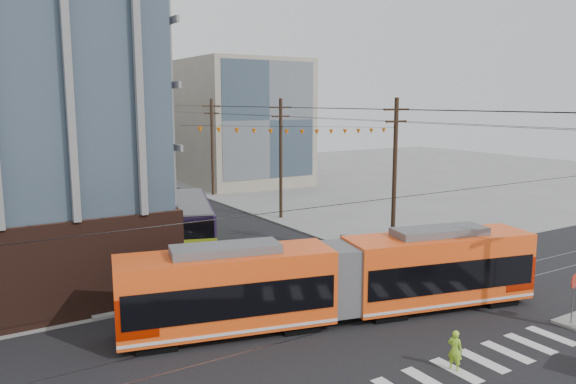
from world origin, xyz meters
The scene contains 12 objects.
ground centered at (0.00, 0.00, 0.00)m, with size 160.00×160.00×0.00m, color slate.
bg_bldg_ne_near centered at (16.00, 48.00, 8.00)m, with size 14.00×14.00×16.00m, color gray.
bg_bldg_ne_far centered at (18.00, 68.00, 7.00)m, with size 16.00×16.00×14.00m, color #8C99A5.
utility_pole_far centered at (8.50, 56.00, 5.50)m, with size 0.30×0.30×11.00m, color black.
streetcar centered at (-1.55, 3.90, 2.05)m, with size 21.26×2.99×4.10m, color #FF5116, non-canonical shape.
city_bus centered at (-1.74, 22.24, 1.70)m, with size 2.59×11.98×3.39m, color #291B3F, non-canonical shape.
parked_car_silver centered at (-5.63, 14.02, 0.75)m, with size 1.58×4.52×1.49m, color #A1A1A1.
parked_car_white centered at (-5.27, 16.59, 0.73)m, with size 2.05×5.04×1.46m, color silver.
parked_car_grey centered at (-5.75, 25.30, 0.64)m, with size 2.11×4.58×1.27m, color #44474F.
pedestrian centered at (-0.80, -2.89, 0.84)m, with size 0.61×0.40×1.68m, color #A3E42C.
stop_sign centered at (7.48, -2.77, 1.22)m, with size 0.74×0.74×2.44m, color red, non-canonical shape.
jersey_barrier centered at (8.30, 13.62, 0.41)m, with size 0.92×4.10×0.82m, color slate.
Camera 1 is at (-17.77, -17.37, 10.76)m, focal length 35.00 mm.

